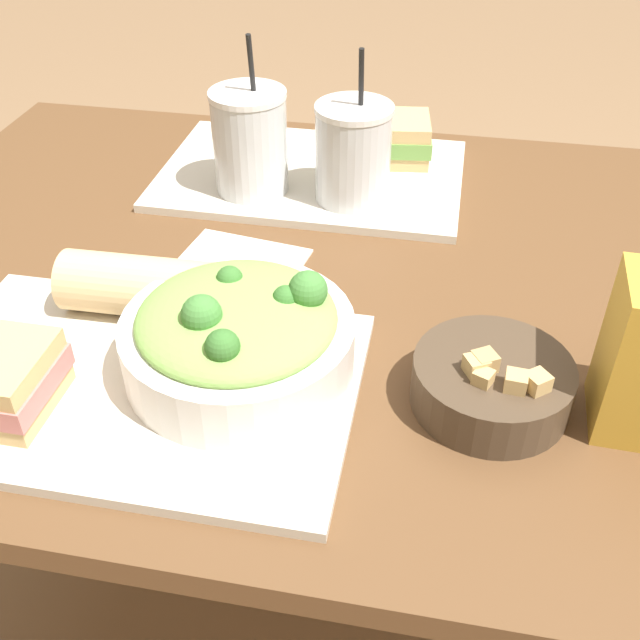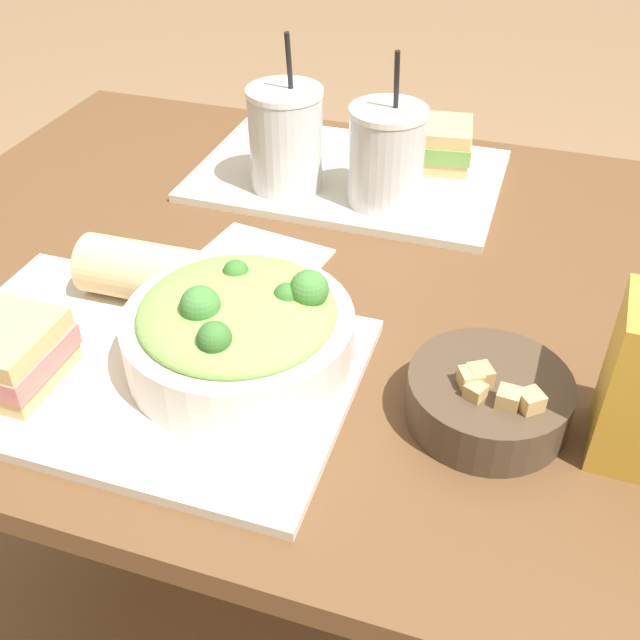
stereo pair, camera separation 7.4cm
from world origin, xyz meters
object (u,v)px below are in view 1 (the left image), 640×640
at_px(soup_bowl, 492,382).
at_px(baguette_near, 143,287).
at_px(sandwich_far, 387,138).
at_px(salad_bowl, 238,335).
at_px(drink_cup_dark, 250,145).
at_px(drink_cup_red, 353,156).
at_px(napkin_folded, 241,262).

height_order(soup_bowl, baguette_near, baguette_near).
xyz_separation_m(baguette_near, sandwich_far, (0.22, 0.44, -0.00)).
bearing_deg(baguette_near, salad_bowl, -120.51).
xyz_separation_m(soup_bowl, drink_cup_dark, (-0.34, 0.37, 0.05)).
xyz_separation_m(salad_bowl, drink_cup_red, (0.06, 0.38, 0.02)).
relative_size(salad_bowl, soup_bowl, 1.49).
height_order(soup_bowl, sandwich_far, sandwich_far).
height_order(salad_bowl, napkin_folded, salad_bowl).
bearing_deg(salad_bowl, sandwich_far, 80.36).
xyz_separation_m(sandwich_far, drink_cup_red, (-0.03, -0.13, 0.03)).
xyz_separation_m(sandwich_far, drink_cup_dark, (-0.18, -0.13, 0.03)).
xyz_separation_m(baguette_near, drink_cup_dark, (0.04, 0.31, 0.03)).
height_order(baguette_near, napkin_folded, baguette_near).
height_order(salad_bowl, sandwich_far, salad_bowl).
height_order(drink_cup_red, napkin_folded, drink_cup_red).
height_order(soup_bowl, drink_cup_red, drink_cup_red).
distance_m(baguette_near, drink_cup_dark, 0.31).
bearing_deg(soup_bowl, drink_cup_red, 117.84).
bearing_deg(drink_cup_red, salad_bowl, -98.29).
bearing_deg(drink_cup_dark, baguette_near, -97.77).
xyz_separation_m(drink_cup_red, napkin_folded, (-0.11, -0.17, -0.07)).
relative_size(soup_bowl, sandwich_far, 1.10).
distance_m(drink_cup_red, napkin_folded, 0.22).
relative_size(salad_bowl, baguette_near, 1.32).
bearing_deg(salad_bowl, drink_cup_red, 81.71).
bearing_deg(napkin_folded, drink_cup_dark, 99.76).
bearing_deg(salad_bowl, napkin_folded, 105.88).
bearing_deg(salad_bowl, drink_cup_dark, 103.12).
xyz_separation_m(salad_bowl, napkin_folded, (-0.06, 0.21, -0.05)).
distance_m(baguette_near, sandwich_far, 0.49).
bearing_deg(soup_bowl, sandwich_far, 107.97).
bearing_deg(napkin_folded, salad_bowl, -74.12).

